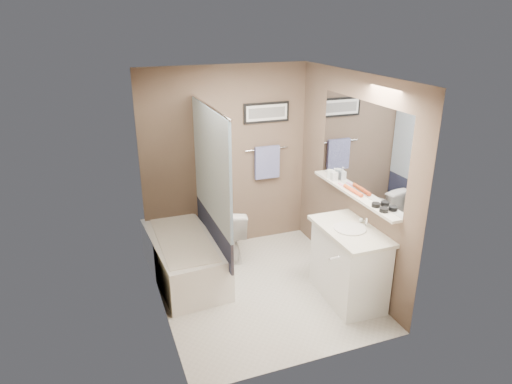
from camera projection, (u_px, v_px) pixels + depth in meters
name	position (u px, v px, depth m)	size (l,w,h in m)	color
ground	(261.00, 289.00, 5.24)	(2.50, 2.50, 0.00)	beige
ceiling	(261.00, 78.00, 4.38)	(2.20, 2.50, 0.04)	white
wall_back	(227.00, 160.00, 5.88)	(2.20, 0.04, 2.40)	brown
wall_front	(315.00, 243.00, 3.74)	(2.20, 0.04, 2.40)	brown
wall_left	(158.00, 206.00, 4.46)	(0.04, 2.50, 2.40)	brown
wall_right	(350.00, 180.00, 5.16)	(0.04, 2.50, 2.40)	brown
tile_surround	(151.00, 207.00, 4.96)	(0.02, 1.55, 2.00)	#B8AB8B
curtain_rod	(209.00, 106.00, 4.81)	(0.02, 0.02, 1.55)	silver
curtain_upper	(211.00, 165.00, 5.04)	(0.03, 1.45, 1.28)	white
curtain_lower	(214.00, 232.00, 5.34)	(0.03, 1.45, 0.36)	#262C48
mirror	(361.00, 148.00, 4.88)	(0.02, 1.60, 1.00)	silver
shelf	(353.00, 194.00, 5.05)	(0.12, 1.60, 0.03)	silver
towel_bar	(267.00, 149.00, 6.02)	(0.02, 0.02, 0.60)	silver
towel	(267.00, 162.00, 6.06)	(0.34, 0.05, 0.44)	#98A1DD
art_frame	(267.00, 112.00, 5.86)	(0.62, 0.03, 0.26)	black
art_mat	(267.00, 113.00, 5.84)	(0.56, 0.00, 0.20)	white
art_image	(267.00, 113.00, 5.84)	(0.50, 0.00, 0.13)	#595959
door	(371.00, 254.00, 3.98)	(0.80, 0.02, 2.00)	silver
door_handle	(335.00, 258.00, 3.92)	(0.02, 0.02, 0.10)	silver
bathtub	(184.00, 258.00, 5.43)	(0.70, 1.50, 0.50)	white
tub_rim	(183.00, 239.00, 5.34)	(0.56, 1.36, 0.02)	white
toilet	(231.00, 232.00, 5.89)	(0.38, 0.66, 0.68)	white
vanity	(349.00, 265.00, 4.97)	(0.50, 0.90, 0.80)	white
countertop	(351.00, 231.00, 4.82)	(0.54, 0.96, 0.04)	silver
sink_basin	(350.00, 228.00, 4.80)	(0.34, 0.34, 0.01)	silver
faucet_spout	(367.00, 222.00, 4.85)	(0.02, 0.02, 0.10)	white
faucet_knob	(361.00, 220.00, 4.95)	(0.05, 0.05, 0.05)	silver
candle_bowl_near	(384.00, 210.00, 4.54)	(0.09, 0.09, 0.04)	black
candle_bowl_far	(376.00, 205.00, 4.66)	(0.09, 0.09, 0.04)	black
hair_brush_front	(356.00, 192.00, 4.99)	(0.04, 0.04, 0.22)	#E04A1F
hair_brush_back	(350.00, 189.00, 5.09)	(0.04, 0.04, 0.22)	#DD531F
pink_comb	(343.00, 185.00, 5.24)	(0.03, 0.16, 0.01)	pink
glass_jar	(330.00, 174.00, 5.48)	(0.08, 0.08, 0.10)	white
soap_bottle	(334.00, 174.00, 5.39)	(0.07, 0.07, 0.15)	#999999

